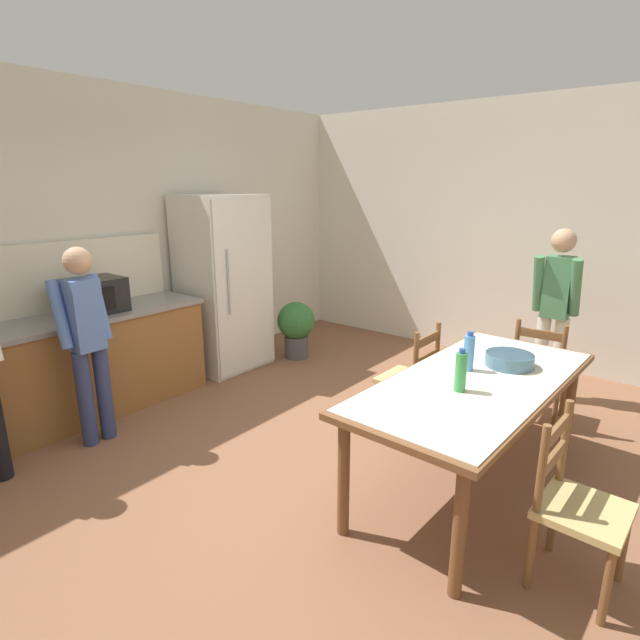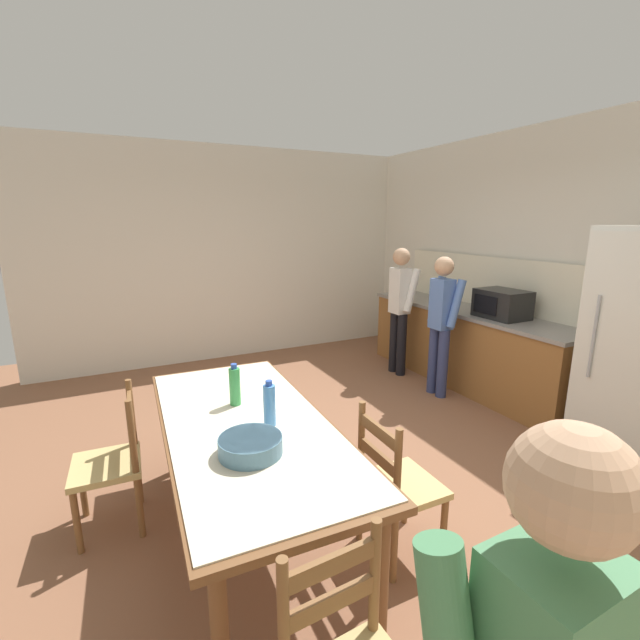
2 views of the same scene
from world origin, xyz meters
name	(u,v)px [view 1 (image 1 of 2)]	position (x,y,z in m)	size (l,w,h in m)	color
ground_plane	(325,469)	(0.00, 0.00, 0.00)	(8.32, 8.32, 0.00)	brown
wall_back	(108,242)	(0.00, 2.66, 1.45)	(6.52, 0.12, 2.90)	silver
wall_right	(501,233)	(3.26, 0.00, 1.45)	(0.12, 5.20, 2.90)	silver
kitchen_counter	(43,376)	(-0.93, 2.23, 0.46)	(2.85, 0.66, 0.91)	brown
counter_splashback	(13,283)	(-0.93, 2.54, 1.21)	(2.81, 0.03, 0.60)	#EFE8CB
refrigerator	(224,283)	(1.01, 2.19, 0.94)	(0.83, 0.73, 1.89)	silver
microwave	(92,296)	(-0.45, 2.21, 1.06)	(0.50, 0.39, 0.30)	black
dining_table	(476,390)	(0.45, -0.89, 0.70)	(2.09, 0.99, 0.78)	brown
bottle_near_centre	(461,371)	(0.19, -0.88, 0.91)	(0.07, 0.07, 0.27)	green
bottle_off_centre	(469,352)	(0.56, -0.78, 0.91)	(0.07, 0.07, 0.27)	#4C8ED6
serving_bowl	(509,359)	(0.81, -0.97, 0.83)	(0.32, 0.32, 0.09)	slate
chair_side_near_left	(576,506)	(-0.04, -1.62, 0.44)	(0.44, 0.42, 0.91)	brown
chair_head_end	(539,372)	(1.77, -0.94, 0.44)	(0.42, 0.44, 0.91)	brown
chair_side_far_right	(411,379)	(0.94, -0.16, 0.44)	(0.43, 0.41, 0.91)	brown
person_at_counter	(87,336)	(-0.79, 1.69, 0.87)	(0.39, 0.27, 1.55)	navy
person_by_table	(555,306)	(2.32, -0.88, 0.91)	(0.28, 0.41, 1.61)	silver
potted_plant	(296,326)	(1.71, 1.76, 0.39)	(0.44, 0.44, 0.67)	#4C4C51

